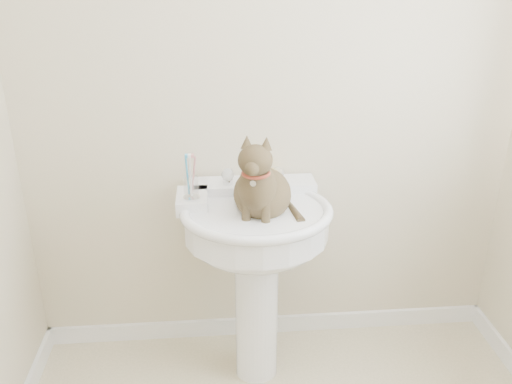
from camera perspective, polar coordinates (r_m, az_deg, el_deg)
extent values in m
cube|color=white|center=(2.85, 1.41, -13.75)|extent=(2.20, 0.02, 0.09)
cylinder|color=white|center=(2.44, 0.06, -12.57)|extent=(0.19, 0.19, 0.67)
cylinder|color=white|center=(2.21, 0.06, -3.38)|extent=(0.59, 0.59, 0.13)
ellipsoid|color=white|center=(2.24, 0.06, -4.84)|extent=(0.54, 0.47, 0.21)
torus|color=white|center=(2.18, 0.06, -2.01)|extent=(0.62, 0.62, 0.04)
cube|color=white|center=(2.37, -0.38, 0.49)|extent=(0.55, 0.15, 0.06)
cube|color=white|center=(2.25, -6.73, -0.94)|extent=(0.13, 0.20, 0.06)
cylinder|color=silver|center=(2.31, -0.30, 1.30)|extent=(0.05, 0.05, 0.05)
cylinder|color=silver|center=(2.25, -0.20, 1.53)|extent=(0.04, 0.04, 0.14)
sphere|color=white|center=(2.31, -3.06, 1.85)|extent=(0.06, 0.06, 0.06)
sphere|color=white|center=(2.33, 2.36, 2.02)|extent=(0.06, 0.06, 0.06)
cube|color=gold|center=(2.40, 1.58, 1.95)|extent=(0.10, 0.08, 0.03)
cylinder|color=silver|center=(2.20, -6.79, -0.59)|extent=(0.07, 0.07, 0.01)
cylinder|color=white|center=(2.18, -6.85, 0.51)|extent=(0.06, 0.06, 0.09)
cylinder|color=#339DD4|center=(2.16, -7.23, 1.72)|extent=(0.01, 0.01, 0.17)
cylinder|color=white|center=(2.16, -6.91, 1.73)|extent=(0.01, 0.01, 0.17)
cylinder|color=#CE7F85|center=(2.16, -6.59, 1.74)|extent=(0.01, 0.01, 0.17)
ellipsoid|color=brown|center=(2.17, 0.48, -0.17)|extent=(0.23, 0.27, 0.21)
ellipsoid|color=brown|center=(2.06, 0.74, 0.48)|extent=(0.15, 0.14, 0.19)
ellipsoid|color=brown|center=(1.98, 0.85, 3.34)|extent=(0.13, 0.12, 0.12)
cone|color=brown|center=(1.98, -0.26, 5.19)|extent=(0.05, 0.05, 0.05)
cone|color=brown|center=(1.99, 1.85, 5.24)|extent=(0.05, 0.05, 0.05)
cylinder|color=brown|center=(2.23, 3.53, -1.53)|extent=(0.03, 0.03, 0.24)
torus|color=maroon|center=(2.01, 0.81, 1.97)|extent=(0.11, 0.11, 0.01)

